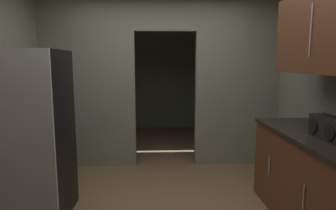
{
  "coord_description": "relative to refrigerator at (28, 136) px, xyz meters",
  "views": [
    {
      "loc": [
        -0.11,
        -2.79,
        1.59
      ],
      "look_at": [
        0.04,
        0.49,
        1.11
      ],
      "focal_mm": 31.12,
      "sensor_mm": 36.0,
      "label": 1
    }
  ],
  "objects": [
    {
      "name": "boombox",
      "position": [
        2.81,
        -0.52,
        0.17
      ],
      "size": [
        0.19,
        0.43,
        0.22
      ],
      "color": "black",
      "rests_on": "lower_cabinet_run"
    },
    {
      "name": "refrigerator",
      "position": [
        0.0,
        0.0,
        0.0
      ],
      "size": [
        0.76,
        0.74,
        1.71
      ],
      "color": "black",
      "rests_on": "ground"
    },
    {
      "name": "lower_cabinet_run",
      "position": [
        2.85,
        -0.35,
        -0.39
      ],
      "size": [
        0.7,
        1.66,
        0.92
      ],
      "color": "brown",
      "rests_on": "ground"
    },
    {
      "name": "kitchen_partition",
      "position": [
        1.38,
        1.51,
        0.54
      ],
      "size": [
        3.6,
        0.12,
        2.65
      ],
      "color": "gray",
      "rests_on": "ground"
    },
    {
      "name": "adjoining_room_shell",
      "position": [
        1.39,
        3.36,
        0.47
      ],
      "size": [
        3.6,
        2.69,
        2.65
      ],
      "color": "gray",
      "rests_on": "ground"
    },
    {
      "name": "upper_cabinet_counterside",
      "position": [
        2.85,
        -0.35,
        1.01
      ],
      "size": [
        0.36,
        1.49,
        0.77
      ],
      "color": "brown"
    }
  ]
}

